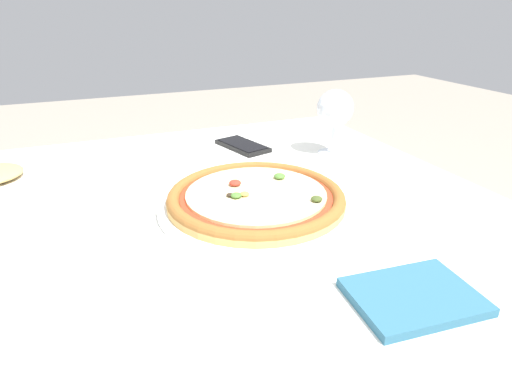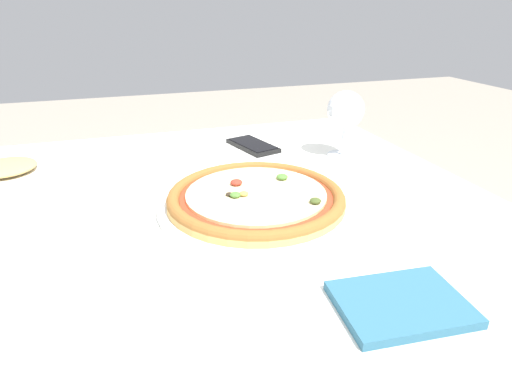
% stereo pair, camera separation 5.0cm
% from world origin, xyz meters
% --- Properties ---
extents(dining_table, '(1.19, 1.05, 0.76)m').
position_xyz_m(dining_table, '(0.00, 0.00, 0.67)').
color(dining_table, '#997047').
rests_on(dining_table, ground_plane).
extents(pizza_plate, '(0.34, 0.34, 0.04)m').
position_xyz_m(pizza_plate, '(0.15, 0.00, 0.78)').
color(pizza_plate, white).
rests_on(pizza_plate, dining_table).
extents(fork, '(0.04, 0.17, 0.00)m').
position_xyz_m(fork, '(-0.21, 0.07, 0.76)').
color(fork, silver).
rests_on(fork, dining_table).
extents(wine_glass_far_left, '(0.08, 0.08, 0.15)m').
position_xyz_m(wine_glass_far_left, '(0.43, 0.20, 0.87)').
color(wine_glass_far_left, silver).
rests_on(wine_glass_far_left, dining_table).
extents(cell_phone, '(0.11, 0.16, 0.01)m').
position_xyz_m(cell_phone, '(0.25, 0.32, 0.76)').
color(cell_phone, black).
rests_on(cell_phone, dining_table).
extents(side_plate, '(0.20, 0.20, 0.03)m').
position_xyz_m(side_plate, '(-0.29, 0.30, 0.77)').
color(side_plate, white).
rests_on(side_plate, dining_table).
extents(napkin_folded, '(0.16, 0.12, 0.01)m').
position_xyz_m(napkin_folded, '(0.23, -0.31, 0.77)').
color(napkin_folded, '#2D607A').
rests_on(napkin_folded, dining_table).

